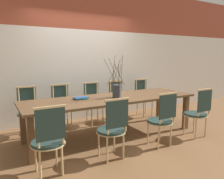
# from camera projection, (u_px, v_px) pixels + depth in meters

# --- Properties ---
(ground_plane) EXTENTS (16.00, 16.00, 0.00)m
(ground_plane) POSITION_uv_depth(u_px,v_px,m) (112.00, 135.00, 4.18)
(ground_plane) COLOR brown
(wall_rear) EXTENTS (12.00, 0.06, 3.20)m
(wall_rear) POSITION_uv_depth(u_px,v_px,m) (83.00, 52.00, 5.13)
(wall_rear) COLOR silver
(wall_rear) RESTS_ON ground_plane
(dining_table) EXTENTS (3.27, 1.03, 0.74)m
(dining_table) POSITION_uv_depth(u_px,v_px,m) (112.00, 101.00, 4.08)
(dining_table) COLOR brown
(dining_table) RESTS_ON ground_plane
(chair_near_leftend) EXTENTS (0.44, 0.44, 0.92)m
(chair_near_leftend) POSITION_uv_depth(u_px,v_px,m) (49.00, 139.00, 2.70)
(chair_near_leftend) COLOR #233833
(chair_near_leftend) RESTS_ON ground_plane
(chair_near_left) EXTENTS (0.44, 0.44, 0.92)m
(chair_near_left) POSITION_uv_depth(u_px,v_px,m) (113.00, 127.00, 3.15)
(chair_near_left) COLOR #233833
(chair_near_left) RESTS_ON ground_plane
(chair_near_center) EXTENTS (0.44, 0.44, 0.92)m
(chair_near_center) POSITION_uv_depth(u_px,v_px,m) (162.00, 118.00, 3.61)
(chair_near_center) COLOR #233833
(chair_near_center) RESTS_ON ground_plane
(chair_near_right) EXTENTS (0.44, 0.44, 0.92)m
(chair_near_right) POSITION_uv_depth(u_px,v_px,m) (198.00, 111.00, 4.04)
(chair_near_right) COLOR #233833
(chair_near_right) RESTS_ON ground_plane
(chair_far_leftend) EXTENTS (0.44, 0.44, 0.92)m
(chair_far_leftend) POSITION_uv_depth(u_px,v_px,m) (28.00, 110.00, 4.17)
(chair_far_leftend) COLOR #233833
(chair_far_leftend) RESTS_ON ground_plane
(chair_far_left) EXTENTS (0.44, 0.44, 0.92)m
(chair_far_left) POSITION_uv_depth(u_px,v_px,m) (62.00, 106.00, 4.49)
(chair_far_left) COLOR #233833
(chair_far_left) RESTS_ON ground_plane
(chair_far_center) EXTENTS (0.44, 0.44, 0.92)m
(chair_far_center) POSITION_uv_depth(u_px,v_px,m) (94.00, 102.00, 4.85)
(chair_far_center) COLOR #233833
(chair_far_center) RESTS_ON ground_plane
(chair_far_right) EXTENTS (0.44, 0.44, 0.92)m
(chair_far_right) POSITION_uv_depth(u_px,v_px,m) (118.00, 99.00, 5.16)
(chair_far_right) COLOR #233833
(chair_far_right) RESTS_ON ground_plane
(chair_far_rightend) EXTENTS (0.44, 0.44, 0.92)m
(chair_far_rightend) POSITION_uv_depth(u_px,v_px,m) (144.00, 96.00, 5.53)
(chair_far_rightend) COLOR #233833
(chair_far_rightend) RESTS_ON ground_plane
(vase_centerpiece) EXTENTS (0.34, 0.38, 0.78)m
(vase_centerpiece) POSITION_uv_depth(u_px,v_px,m) (117.00, 90.00, 4.05)
(vase_centerpiece) COLOR #33383D
(vase_centerpiece) RESTS_ON dining_table
(book_stack) EXTENTS (0.26, 0.19, 0.03)m
(book_stack) POSITION_uv_depth(u_px,v_px,m) (81.00, 98.00, 3.91)
(book_stack) COLOR #1E6B4C
(book_stack) RESTS_ON dining_table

